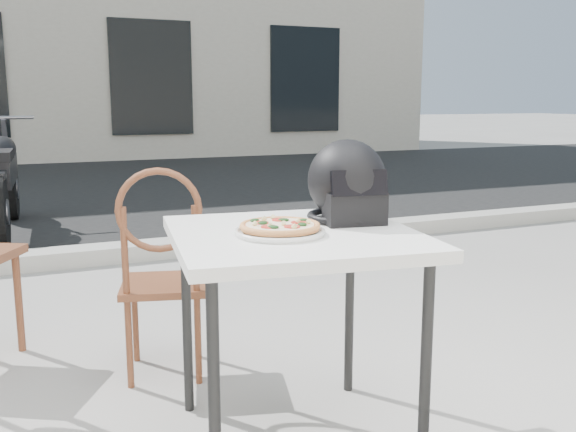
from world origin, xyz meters
name	(u,v)px	position (x,y,z in m)	size (l,w,h in m)	color
street_asphalt	(88,190)	(0.00, 7.00, 0.00)	(30.00, 8.00, 0.00)	black
curb	(146,250)	(0.00, 3.00, 0.06)	(30.00, 0.25, 0.12)	#A6A49B
cafe_table_main	(294,251)	(-0.04, 0.11, 0.69)	(0.90, 0.90, 0.76)	white
plate	(280,232)	(-0.10, 0.08, 0.77)	(0.30, 0.30, 0.02)	silver
pizza	(280,226)	(-0.10, 0.08, 0.79)	(0.33, 0.33, 0.03)	#D48B4D
helmet	(348,185)	(0.22, 0.21, 0.89)	(0.33, 0.34, 0.29)	black
cafe_chair_main	(162,263)	(-0.34, 0.81, 0.52)	(0.43, 0.43, 0.93)	brown
motorcycle	(4,183)	(-0.98, 4.41, 0.46)	(0.54, 2.08, 1.04)	black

